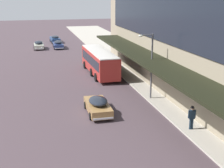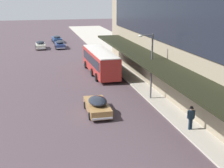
{
  "view_description": "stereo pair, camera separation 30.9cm",
  "coord_description": "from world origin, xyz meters",
  "px_view_note": "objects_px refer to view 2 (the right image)",
  "views": [
    {
      "loc": [
        -4.52,
        -10.06,
        10.17
      ],
      "look_at": [
        2.86,
        18.96,
        1.46
      ],
      "focal_mm": 50.0,
      "sensor_mm": 36.0,
      "label": 1
    },
    {
      "loc": [
        -4.22,
        -10.14,
        10.17
      ],
      "look_at": [
        2.86,
        18.96,
        1.46
      ],
      "focal_mm": 50.0,
      "sensor_mm": 36.0,
      "label": 2
    }
  ],
  "objects_px": {
    "sedan_second_near": "(60,44)",
    "sedan_trailing_mid": "(57,39)",
    "transit_bus_kerbside_front": "(100,61)",
    "street_lamp": "(150,61)",
    "pedestrian_at_kerb": "(191,117)",
    "sedan_lead_mid": "(97,105)",
    "sedan_oncoming_rear": "(41,45)"
  },
  "relations": [
    {
      "from": "street_lamp",
      "to": "sedan_lead_mid",
      "type": "bearing_deg",
      "value": -156.89
    },
    {
      "from": "sedan_oncoming_rear",
      "to": "sedan_trailing_mid",
      "type": "relative_size",
      "value": 0.85
    },
    {
      "from": "street_lamp",
      "to": "transit_bus_kerbside_front",
      "type": "bearing_deg",
      "value": 103.04
    },
    {
      "from": "transit_bus_kerbside_front",
      "to": "sedan_lead_mid",
      "type": "height_order",
      "value": "transit_bus_kerbside_front"
    },
    {
      "from": "sedan_trailing_mid",
      "to": "pedestrian_at_kerb",
      "type": "relative_size",
      "value": 2.72
    },
    {
      "from": "transit_bus_kerbside_front",
      "to": "pedestrian_at_kerb",
      "type": "bearing_deg",
      "value": -80.72
    },
    {
      "from": "sedan_second_near",
      "to": "street_lamp",
      "type": "xyz_separation_m",
      "value": [
        6.15,
        -32.86,
        3.16
      ]
    },
    {
      "from": "sedan_second_near",
      "to": "sedan_oncoming_rear",
      "type": "bearing_deg",
      "value": 177.89
    },
    {
      "from": "sedan_second_near",
      "to": "sedan_trailing_mid",
      "type": "xyz_separation_m",
      "value": [
        -0.03,
        7.79,
        0.01
      ]
    },
    {
      "from": "transit_bus_kerbside_front",
      "to": "sedan_oncoming_rear",
      "type": "xyz_separation_m",
      "value": [
        -7.2,
        21.73,
        -1.02
      ]
    },
    {
      "from": "sedan_second_near",
      "to": "pedestrian_at_kerb",
      "type": "relative_size",
      "value": 2.56
    },
    {
      "from": "transit_bus_kerbside_front",
      "to": "street_lamp",
      "type": "relative_size",
      "value": 1.72
    },
    {
      "from": "transit_bus_kerbside_front",
      "to": "street_lamp",
      "type": "height_order",
      "value": "street_lamp"
    },
    {
      "from": "sedan_second_near",
      "to": "pedestrian_at_kerb",
      "type": "bearing_deg",
      "value": -80.71
    },
    {
      "from": "transit_bus_kerbside_front",
      "to": "sedan_trailing_mid",
      "type": "distance_m",
      "value": 29.61
    },
    {
      "from": "sedan_lead_mid",
      "to": "pedestrian_at_kerb",
      "type": "height_order",
      "value": "pedestrian_at_kerb"
    },
    {
      "from": "sedan_second_near",
      "to": "sedan_trailing_mid",
      "type": "height_order",
      "value": "sedan_second_near"
    },
    {
      "from": "transit_bus_kerbside_front",
      "to": "street_lamp",
      "type": "xyz_separation_m",
      "value": [
        2.61,
        -11.27,
        2.14
      ]
    },
    {
      "from": "transit_bus_kerbside_front",
      "to": "sedan_second_near",
      "type": "bearing_deg",
      "value": 99.3
    },
    {
      "from": "sedan_oncoming_rear",
      "to": "sedan_second_near",
      "type": "distance_m",
      "value": 3.66
    },
    {
      "from": "sedan_trailing_mid",
      "to": "pedestrian_at_kerb",
      "type": "bearing_deg",
      "value": -82.14
    },
    {
      "from": "transit_bus_kerbside_front",
      "to": "pedestrian_at_kerb",
      "type": "distance_m",
      "value": 19.31
    },
    {
      "from": "sedan_lead_mid",
      "to": "pedestrian_at_kerb",
      "type": "xyz_separation_m",
      "value": [
        6.19,
        -5.36,
        0.43
      ]
    },
    {
      "from": "sedan_trailing_mid",
      "to": "sedan_oncoming_rear",
      "type": "bearing_deg",
      "value": -115.37
    },
    {
      "from": "transit_bus_kerbside_front",
      "to": "pedestrian_at_kerb",
      "type": "relative_size",
      "value": 5.94
    },
    {
      "from": "sedan_oncoming_rear",
      "to": "pedestrian_at_kerb",
      "type": "distance_m",
      "value": 42.06
    },
    {
      "from": "pedestrian_at_kerb",
      "to": "street_lamp",
      "type": "relative_size",
      "value": 0.29
    },
    {
      "from": "sedan_oncoming_rear",
      "to": "sedan_second_near",
      "type": "height_order",
      "value": "sedan_oncoming_rear"
    },
    {
      "from": "sedan_oncoming_rear",
      "to": "sedan_trailing_mid",
      "type": "distance_m",
      "value": 8.47
    },
    {
      "from": "transit_bus_kerbside_front",
      "to": "sedan_oncoming_rear",
      "type": "height_order",
      "value": "transit_bus_kerbside_front"
    },
    {
      "from": "sedan_second_near",
      "to": "sedan_lead_mid",
      "type": "relative_size",
      "value": 1.02
    },
    {
      "from": "sedan_trailing_mid",
      "to": "street_lamp",
      "type": "height_order",
      "value": "street_lamp"
    }
  ]
}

